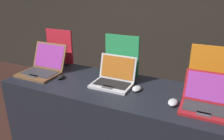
{
  "coord_description": "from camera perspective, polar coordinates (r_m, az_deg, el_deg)",
  "views": [
    {
      "loc": [
        0.73,
        -1.24,
        1.7
      ],
      "look_at": [
        -0.01,
        0.35,
        1.03
      ],
      "focal_mm": 35.0,
      "sensor_mm": 36.0,
      "label": 1
    }
  ],
  "objects": [
    {
      "name": "wall_back",
      "position": [
        3.53,
        13.38,
        15.64
      ],
      "size": [
        8.0,
        0.05,
        2.8
      ],
      "color": "black",
      "rests_on": "ground_plane"
    },
    {
      "name": "display_counter",
      "position": [
        2.15,
        0.14,
        -14.84
      ],
      "size": [
        1.96,
        0.69,
        0.88
      ],
      "color": "black",
      "rests_on": "ground_plane"
    },
    {
      "name": "laptop_front",
      "position": [
        2.3,
        -17.62,
        0.76
      ],
      "size": [
        0.38,
        0.38,
        0.27
      ],
      "color": "brown",
      "rests_on": "display_counter"
    },
    {
      "name": "mouse_front",
      "position": [
        2.12,
        -13.18,
        -1.82
      ],
      "size": [
        0.06,
        0.09,
        0.03
      ],
      "color": "black",
      "rests_on": "display_counter"
    },
    {
      "name": "promo_stand_front",
      "position": [
        2.47,
        -13.46,
        5.55
      ],
      "size": [
        0.32,
        0.07,
        0.39
      ],
      "color": "black",
      "rests_on": "display_counter"
    },
    {
      "name": "laptop_middle",
      "position": [
        1.94,
        0.45,
        -2.16
      ],
      "size": [
        0.35,
        0.29,
        0.24
      ],
      "color": "#B7B7BC",
      "rests_on": "display_counter"
    },
    {
      "name": "mouse_middle",
      "position": [
        1.85,
        6.48,
        -4.84
      ],
      "size": [
        0.07,
        0.11,
        0.03
      ],
      "color": "#B2B2B7",
      "rests_on": "display_counter"
    },
    {
      "name": "promo_stand_middle",
      "position": [
        2.05,
        2.57,
        3.19
      ],
      "size": [
        0.33,
        0.07,
        0.41
      ],
      "color": "black",
      "rests_on": "display_counter"
    },
    {
      "name": "laptop_back",
      "position": [
        1.71,
        23.26,
        -7.46
      ],
      "size": [
        0.33,
        0.33,
        0.23
      ],
      "color": "maroon",
      "rests_on": "display_counter"
    },
    {
      "name": "mouse_back",
      "position": [
        1.69,
        15.62,
        -8.15
      ],
      "size": [
        0.07,
        0.11,
        0.04
      ],
      "color": "#B2B2B7",
      "rests_on": "display_counter"
    },
    {
      "name": "promo_stand_back",
      "position": [
        1.95,
        24.27,
        -0.03
      ],
      "size": [
        0.33,
        0.07,
        0.38
      ],
      "color": "black",
      "rests_on": "display_counter"
    }
  ]
}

